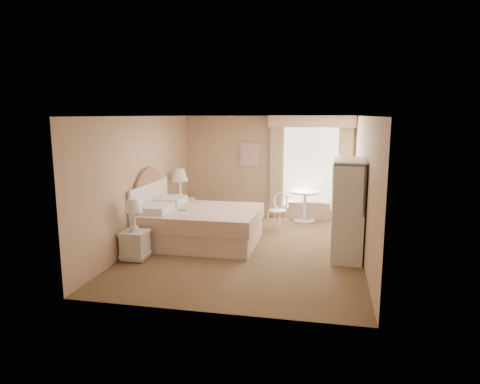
% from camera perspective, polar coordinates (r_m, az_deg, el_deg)
% --- Properties ---
extents(room, '(4.21, 5.51, 2.51)m').
position_cam_1_polar(room, '(7.97, 1.06, 1.06)').
color(room, brown).
rests_on(room, ground).
extents(window, '(2.05, 0.22, 2.51)m').
position_cam_1_polar(window, '(10.47, 9.37, 3.63)').
color(window, white).
rests_on(window, room).
extents(framed_art, '(0.52, 0.04, 0.62)m').
position_cam_1_polar(framed_art, '(10.66, 1.31, 5.02)').
color(framed_art, tan).
rests_on(framed_art, room).
extents(bed, '(2.30, 1.81, 1.60)m').
position_cam_1_polar(bed, '(8.59, -6.06, -4.23)').
color(bed, '#D6A38B').
rests_on(bed, room).
extents(nightstand_near, '(0.44, 0.44, 1.07)m').
position_cam_1_polar(nightstand_near, '(7.77, -13.87, -5.87)').
color(nightstand_near, silver).
rests_on(nightstand_near, room).
extents(nightstand_far, '(0.54, 0.54, 1.30)m').
position_cam_1_polar(nightstand_far, '(9.93, -7.96, -1.65)').
color(nightstand_far, silver).
rests_on(nightstand_far, room).
extents(round_table, '(0.69, 0.69, 0.73)m').
position_cam_1_polar(round_table, '(10.35, 8.63, -1.21)').
color(round_table, white).
rests_on(round_table, room).
extents(cafe_chair, '(0.51, 0.51, 0.81)m').
position_cam_1_polar(cafe_chair, '(9.64, 5.16, -2.10)').
color(cafe_chair, white).
rests_on(cafe_chair, room).
extents(armoire, '(0.53, 1.06, 1.76)m').
position_cam_1_polar(armoire, '(7.84, 14.05, -3.29)').
color(armoire, silver).
rests_on(armoire, room).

